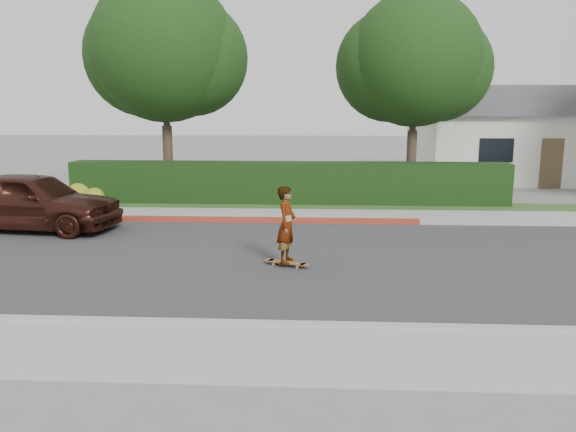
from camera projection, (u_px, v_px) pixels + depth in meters
name	position (u px, v px, depth m)	size (l,w,h in m)	color
ground	(406.00, 261.00, 12.30)	(120.00, 120.00, 0.00)	slate
road	(406.00, 261.00, 12.30)	(60.00, 8.00, 0.01)	#2D2D30
curb_near	(448.00, 331.00, 8.26)	(60.00, 0.20, 0.15)	#9E9E99
sidewalk_near	(463.00, 358.00, 7.38)	(60.00, 1.60, 0.12)	gray
curb_far	(384.00, 221.00, 16.31)	(60.00, 0.20, 0.15)	#9E9E99
curb_red_section	(214.00, 220.00, 16.57)	(12.00, 0.21, 0.15)	maroon
sidewalk_far	(381.00, 216.00, 17.19)	(60.00, 1.60, 0.12)	gray
planting_strip	(376.00, 208.00, 18.76)	(60.00, 1.60, 0.10)	#2D4C1E
hedge	(287.00, 184.00, 19.38)	(15.00, 1.00, 1.50)	black
flowering_shrub	(85.00, 196.00, 19.38)	(1.40, 1.00, 0.90)	#2D4C19
tree_left	(165.00, 53.00, 20.24)	(5.99, 5.21, 8.00)	#33261C
tree_center	(414.00, 64.00, 20.31)	(5.66, 4.84, 7.44)	#33261C
house	(524.00, 134.00, 27.17)	(10.60, 8.60, 4.30)	beige
skateboard	(287.00, 263.00, 11.88)	(1.03, 0.58, 0.10)	#B76E32
skateboarder	(287.00, 225.00, 11.73)	(0.59, 0.39, 1.62)	white
car_maroon	(32.00, 201.00, 15.35)	(1.93, 4.80, 1.64)	#361811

